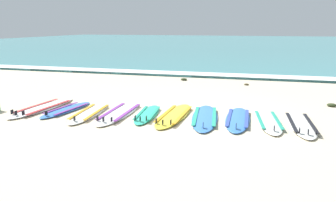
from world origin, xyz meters
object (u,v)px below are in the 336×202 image
(surfboard_0, at_px, (43,107))
(surfboard_9, at_px, (301,124))
(surfboard_7, at_px, (238,119))
(surfboard_8, at_px, (268,121))
(surfboard_2, at_px, (90,113))
(surfboard_4, at_px, (147,114))
(surfboard_5, at_px, (174,115))
(surfboard_3, at_px, (120,113))
(surfboard_6, at_px, (205,117))
(surfboard_1, at_px, (67,110))

(surfboard_0, distance_m, surfboard_9, 6.74)
(surfboard_7, distance_m, surfboard_8, 0.71)
(surfboard_2, distance_m, surfboard_4, 1.52)
(surfboard_8, bearing_deg, surfboard_5, -177.86)
(surfboard_8, bearing_deg, surfboard_4, -176.81)
(surfboard_8, xyz_separation_m, surfboard_9, (0.73, -0.03, 0.00))
(surfboard_4, bearing_deg, surfboard_3, -175.83)
(surfboard_0, relative_size, surfboard_3, 1.00)
(surfboard_4, distance_m, surfboard_6, 1.48)
(surfboard_9, bearing_deg, surfboard_4, -177.95)
(surfboard_7, bearing_deg, surfboard_8, 0.01)
(surfboard_7, xyz_separation_m, surfboard_9, (1.44, -0.03, 0.00))
(surfboard_1, bearing_deg, surfboard_9, 2.59)
(surfboard_1, height_order, surfboard_9, same)
(surfboard_4, height_order, surfboard_8, same)
(surfboard_1, xyz_separation_m, surfboard_2, (0.77, -0.14, -0.00))
(surfboard_9, bearing_deg, surfboard_2, -175.48)
(surfboard_2, distance_m, surfboard_8, 4.51)
(surfboard_1, bearing_deg, surfboard_0, 177.39)
(surfboard_3, xyz_separation_m, surfboard_8, (3.74, 0.22, -0.00))
(surfboard_4, bearing_deg, surfboard_1, -176.54)
(surfboard_7, bearing_deg, surfboard_2, -173.27)
(surfboard_2, relative_size, surfboard_5, 0.92)
(surfboard_2, height_order, surfboard_9, same)
(surfboard_1, height_order, surfboard_7, same)
(surfboard_8, bearing_deg, surfboard_1, -176.69)
(surfboard_8, bearing_deg, surfboard_0, -177.44)
(surfboard_2, bearing_deg, surfboard_7, 6.73)
(surfboard_4, bearing_deg, surfboard_9, 2.05)
(surfboard_6, bearing_deg, surfboard_7, 4.35)
(surfboard_5, bearing_deg, surfboard_2, -170.69)
(surfboard_7, relative_size, surfboard_8, 1.04)
(surfboard_3, height_order, surfboard_8, same)
(surfboard_4, distance_m, surfboard_5, 0.70)
(surfboard_1, relative_size, surfboard_2, 0.88)
(surfboard_3, relative_size, surfboard_6, 1.00)
(surfboard_5, distance_m, surfboard_9, 3.02)
(surfboard_3, xyz_separation_m, surfboard_6, (2.22, 0.16, -0.00))
(surfboard_5, distance_m, surfboard_6, 0.78)
(surfboard_1, height_order, surfboard_3, same)
(surfboard_4, bearing_deg, surfboard_5, 6.64)
(surfboard_7, bearing_deg, surfboard_3, -175.82)
(surfboard_8, distance_m, surfboard_9, 0.73)
(surfboard_2, height_order, surfboard_4, same)
(surfboard_2, height_order, surfboard_7, same)
(surfboard_0, xyz_separation_m, surfboard_1, (0.76, -0.03, -0.00))
(surfboard_0, bearing_deg, surfboard_3, 1.20)
(surfboard_0, bearing_deg, surfboard_2, -6.57)
(surfboard_4, height_order, surfboard_5, same)
(surfboard_9, bearing_deg, surfboard_1, -177.41)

